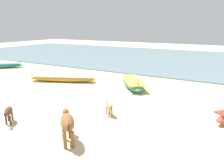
% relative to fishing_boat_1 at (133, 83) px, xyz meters
% --- Properties ---
extents(ground, '(80.00, 80.00, 0.00)m').
position_rel_fishing_boat_1_xyz_m(ground, '(0.19, -4.59, -0.27)').
color(ground, beige).
extents(sea_water, '(60.00, 20.00, 0.08)m').
position_rel_fishing_boat_1_xyz_m(sea_water, '(0.19, 13.48, -0.23)').
color(sea_water, slate).
rests_on(sea_water, ground).
extents(fishing_boat_1, '(2.94, 3.43, 0.69)m').
position_rel_fishing_boat_1_xyz_m(fishing_boat_1, '(0.00, 0.00, 0.00)').
color(fishing_boat_1, '#338C66').
rests_on(fishing_boat_1, ground).
extents(fishing_boat_4, '(4.65, 2.65, 0.62)m').
position_rel_fishing_boat_1_xyz_m(fishing_boat_4, '(-4.84, -0.98, -0.03)').
color(fishing_boat_4, gold).
rests_on(fishing_boat_4, ground).
extents(calf_near_dark, '(0.78, 0.83, 0.63)m').
position_rel_fishing_boat_1_xyz_m(calf_near_dark, '(-1.85, -7.49, 0.19)').
color(calf_near_dark, '#4C3323').
rests_on(calf_near_dark, ground).
extents(calf_far_tan, '(0.73, 0.72, 0.57)m').
position_rel_fishing_boat_1_xyz_m(calf_far_tan, '(1.17, -4.80, 0.14)').
color(calf_far_tan, tan).
rests_on(calf_far_tan, ground).
extents(cow_second_adult_brown, '(1.26, 1.27, 0.99)m').
position_rel_fishing_boat_1_xyz_m(cow_second_adult_brown, '(1.25, -7.59, 0.45)').
color(cow_second_adult_brown, brown).
rests_on(cow_second_adult_brown, ground).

